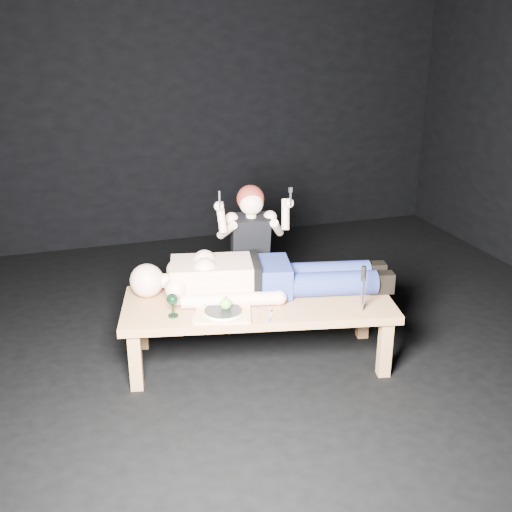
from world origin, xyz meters
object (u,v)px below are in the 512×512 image
serving_tray (223,314)px  goblet (173,305)px  carving_knife (363,289)px  lying_man (265,272)px  table (258,331)px  kneeling_woman (249,251)px

serving_tray → goblet: 0.32m
goblet → carving_knife: 1.20m
lying_man → serving_tray: 0.47m
serving_tray → table: bearing=27.4°
goblet → serving_tray: bearing=-16.2°
goblet → carving_knife: size_ratio=0.51×
table → carving_knife: 0.77m
table → serving_tray: 0.39m
goblet → kneeling_woman: bearing=44.2°
lying_man → carving_knife: bearing=-30.8°
table → carving_knife: (0.59, -0.33, 0.38)m
kneeling_woman → carving_knife: (0.46, -0.97, 0.04)m
kneeling_woman → carving_knife: bearing=-56.4°
table → lying_man: size_ratio=0.91×
carving_knife → kneeling_woman: bearing=127.1°
lying_man → kneeling_woman: bearing=97.0°
lying_man → serving_tray: size_ratio=5.67×
table → goblet: goblet is taller
table → serving_tray: serving_tray is taller
table → goblet: (-0.58, -0.06, 0.30)m
table → serving_tray: (-0.28, -0.14, 0.24)m
table → lying_man: bearing=66.8°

